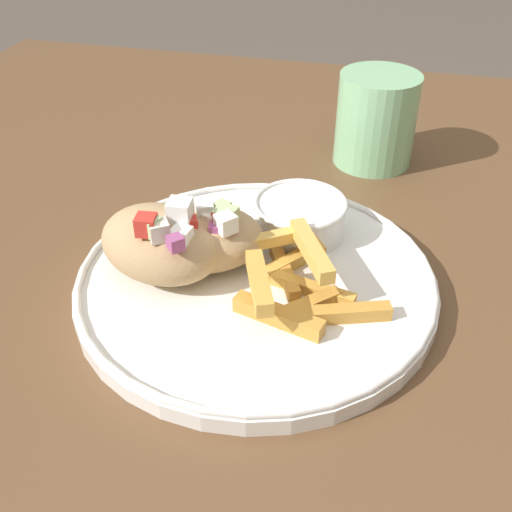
% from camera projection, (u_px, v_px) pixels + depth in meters
% --- Properties ---
extents(table, '(1.15, 1.15, 0.73)m').
position_uv_depth(table, '(277.00, 372.00, 0.53)').
color(table, brown).
rests_on(table, ground_plane).
extents(plate, '(0.29, 0.29, 0.02)m').
position_uv_depth(plate, '(256.00, 280.00, 0.49)').
color(plate, white).
rests_on(plate, table).
extents(pita_sandwich_near, '(0.12, 0.11, 0.07)m').
position_uv_depth(pita_sandwich_near, '(161.00, 243.00, 0.47)').
color(pita_sandwich_near, tan).
rests_on(pita_sandwich_near, plate).
extents(pita_sandwich_far, '(0.12, 0.10, 0.06)m').
position_uv_depth(pita_sandwich_far, '(200.00, 237.00, 0.49)').
color(pita_sandwich_far, tan).
rests_on(pita_sandwich_far, plate).
extents(fries_pile, '(0.14, 0.14, 0.04)m').
position_uv_depth(fries_pile, '(295.00, 278.00, 0.46)').
color(fries_pile, gold).
rests_on(fries_pile, plate).
extents(sauce_ramekin, '(0.08, 0.08, 0.03)m').
position_uv_depth(sauce_ramekin, '(303.00, 215.00, 0.53)').
color(sauce_ramekin, white).
rests_on(sauce_ramekin, plate).
extents(water_glass, '(0.09, 0.09, 0.10)m').
position_uv_depth(water_glass, '(375.00, 124.00, 0.65)').
color(water_glass, '#8CCC93').
rests_on(water_glass, table).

